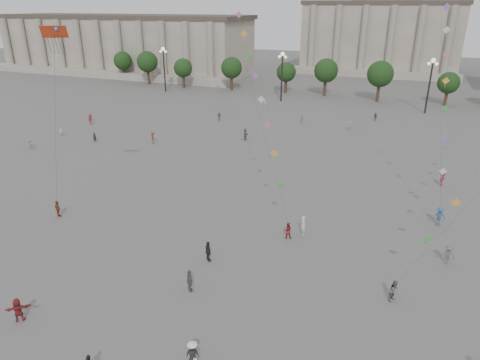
% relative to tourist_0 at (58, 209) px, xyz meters
% --- Properties ---
extents(ground, '(360.00, 360.00, 0.00)m').
position_rel_tourist_0_xyz_m(ground, '(19.20, -7.29, -0.89)').
color(ground, '#565451').
rests_on(ground, ground).
extents(hall_west, '(84.00, 26.22, 17.20)m').
position_rel_tourist_0_xyz_m(hall_west, '(-55.80, 86.61, 7.54)').
color(hall_west, gray).
rests_on(hall_west, ground).
extents(hall_central, '(48.30, 34.30, 35.50)m').
position_rel_tourist_0_xyz_m(hall_central, '(19.20, 121.93, 13.35)').
color(hall_central, gray).
rests_on(hall_central, ground).
extents(tree_row, '(137.12, 5.12, 8.00)m').
position_rel_tourist_0_xyz_m(tree_row, '(19.20, 70.71, 4.51)').
color(tree_row, '#3A2C1D').
rests_on(tree_row, ground).
extents(lamp_post_far_west, '(2.00, 0.90, 10.65)m').
position_rel_tourist_0_xyz_m(lamp_post_far_west, '(-25.80, 62.71, 6.47)').
color(lamp_post_far_west, '#262628').
rests_on(lamp_post_far_west, ground).
extents(lamp_post_mid_west, '(2.00, 0.90, 10.65)m').
position_rel_tourist_0_xyz_m(lamp_post_mid_west, '(4.20, 62.71, 6.47)').
color(lamp_post_mid_west, '#262628').
rests_on(lamp_post_mid_west, ground).
extents(lamp_post_mid_east, '(2.00, 0.90, 10.65)m').
position_rel_tourist_0_xyz_m(lamp_post_mid_east, '(34.20, 62.71, 6.47)').
color(lamp_post_mid_east, '#262628').
rests_on(lamp_post_mid_east, ground).
extents(person_crowd_0, '(0.92, 0.48, 1.50)m').
position_rel_tourist_0_xyz_m(person_crowd_0, '(25.66, 52.77, -0.13)').
color(person_crowd_0, navy).
rests_on(person_crowd_0, ground).
extents(person_crowd_1, '(1.04, 1.03, 1.70)m').
position_rel_tourist_0_xyz_m(person_crowd_1, '(-21.23, 22.80, -0.04)').
color(person_crowd_1, white).
rests_on(person_crowd_1, ground).
extents(person_crowd_2, '(0.86, 1.30, 1.89)m').
position_rel_tourist_0_xyz_m(person_crowd_2, '(-21.64, 30.42, 0.06)').
color(person_crowd_2, maroon).
rests_on(person_crowd_2, ground).
extents(person_crowd_4, '(1.42, 1.03, 1.48)m').
position_rel_tourist_0_xyz_m(person_crowd_4, '(22.30, 44.22, -0.15)').
color(person_crowd_4, silver).
rests_on(person_crowd_4, ground).
extents(person_crowd_6, '(1.16, 0.74, 1.71)m').
position_rel_tourist_0_xyz_m(person_crowd_6, '(36.46, 5.75, -0.03)').
color(person_crowd_6, '#58575C').
rests_on(person_crowd_6, ground).
extents(person_crowd_8, '(1.06, 1.21, 1.62)m').
position_rel_tourist_0_xyz_m(person_crowd_8, '(36.45, 23.87, -0.08)').
color(person_crowd_8, maroon).
rests_on(person_crowd_8, ground).
extents(person_crowd_10, '(0.47, 0.67, 1.75)m').
position_rel_tourist_0_xyz_m(person_crowd_10, '(3.25, 54.61, -0.01)').
color(person_crowd_10, '#B5B5B0').
rests_on(person_crowd_10, ground).
extents(person_crowd_12, '(1.62, 1.65, 1.89)m').
position_rel_tourist_0_xyz_m(person_crowd_12, '(7.72, 32.25, 0.06)').
color(person_crowd_12, slate).
rests_on(person_crowd_12, ground).
extents(person_crowd_13, '(0.76, 0.83, 1.91)m').
position_rel_tourist_0_xyz_m(person_crowd_13, '(24.05, 5.95, 0.07)').
color(person_crowd_13, silver).
rests_on(person_crowd_13, ground).
extents(person_crowd_16, '(1.04, 0.58, 1.67)m').
position_rel_tourist_0_xyz_m(person_crowd_16, '(-1.29, 41.65, -0.05)').
color(person_crowd_16, slate).
rests_on(person_crowd_16, ground).
extents(person_crowd_17, '(1.18, 1.39, 1.87)m').
position_rel_tourist_0_xyz_m(person_crowd_17, '(-4.85, 24.91, 0.05)').
color(person_crowd_17, maroon).
rests_on(person_crowd_17, ground).
extents(person_crowd_19, '(0.58, 0.67, 1.55)m').
position_rel_tourist_0_xyz_m(person_crowd_19, '(-13.79, 22.04, -0.11)').
color(person_crowd_19, black).
rests_on(person_crowd_19, ground).
extents(person_crowd_20, '(0.58, 1.09, 1.77)m').
position_rel_tourist_0_xyz_m(person_crowd_20, '(13.46, 45.98, -0.00)').
color(person_crowd_20, '#B1B0AD').
rests_on(person_crowd_20, ground).
extents(person_crowd_21, '(1.50, 1.10, 1.57)m').
position_rel_tourist_0_xyz_m(person_crowd_21, '(-20.31, 15.52, -0.10)').
color(person_crowd_21, beige).
rests_on(person_crowd_21, ground).
extents(tourist_0, '(1.12, 0.74, 1.77)m').
position_rel_tourist_0_xyz_m(tourist_0, '(0.00, 0.00, 0.00)').
color(tourist_0, brown).
rests_on(tourist_0, ground).
extents(tourist_1, '(1.09, 1.07, 1.84)m').
position_rel_tourist_0_xyz_m(tourist_1, '(17.79, -1.49, 0.03)').
color(tourist_1, '#232228').
rests_on(tourist_1, ground).
extents(tourist_2, '(1.58, 1.48, 1.78)m').
position_rel_tourist_0_xyz_m(tourist_2, '(9.07, -13.06, 0.00)').
color(tourist_2, maroon).
rests_on(tourist_2, ground).
extents(tourist_3, '(1.08, 1.08, 1.84)m').
position_rel_tourist_0_xyz_m(tourist_3, '(18.32, -5.70, 0.03)').
color(tourist_3, '#57585C').
rests_on(tourist_3, ground).
extents(kite_flyer_0, '(0.93, 0.83, 1.60)m').
position_rel_tourist_0_xyz_m(kite_flyer_0, '(22.89, 4.73, -0.09)').
color(kite_flyer_0, maroon).
rests_on(kite_flyer_0, ground).
extents(kite_flyer_1, '(1.41, 1.11, 1.92)m').
position_rel_tourist_0_xyz_m(kite_flyer_1, '(35.91, 12.84, 0.07)').
color(kite_flyer_1, '#354F77').
rests_on(kite_flyer_1, ground).
extents(kite_flyer_2, '(0.96, 1.03, 1.68)m').
position_rel_tourist_0_xyz_m(kite_flyer_2, '(32.67, -1.02, -0.04)').
color(kite_flyer_2, '#5A595D').
rests_on(kite_flyer_2, ground).
extents(hat_person, '(0.93, 0.78, 1.69)m').
position_rel_tourist_0_xyz_m(hat_person, '(21.96, -12.02, -0.03)').
color(hat_person, black).
rests_on(hat_person, ground).
extents(dragon_kite, '(2.53, 1.46, 17.04)m').
position_rel_tourist_0_xyz_m(dragon_kite, '(2.82, 0.37, 16.29)').
color(dragon_kite, '#AD2D12').
rests_on(dragon_kite, ground).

